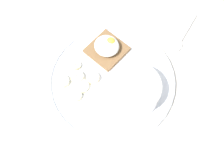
% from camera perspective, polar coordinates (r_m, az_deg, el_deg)
% --- Properties ---
extents(ground_plane, '(1.20, 1.20, 0.02)m').
position_cam_1_polar(ground_plane, '(0.77, 0.00, -1.27)').
color(ground_plane, beige).
rests_on(ground_plane, ground).
extents(plate, '(0.31, 0.31, 0.02)m').
position_cam_1_polar(plate, '(0.76, 0.00, -0.72)').
color(plate, white).
rests_on(plate, ground_plane).
extents(oatmeal_bowl, '(0.12, 0.12, 0.06)m').
position_cam_1_polar(oatmeal_bowl, '(0.71, 3.92, -2.63)').
color(oatmeal_bowl, white).
rests_on(oatmeal_bowl, plate).
extents(toast_slice, '(0.09, 0.09, 0.01)m').
position_cam_1_polar(toast_slice, '(0.79, -0.96, 4.96)').
color(toast_slice, brown).
rests_on(toast_slice, plate).
extents(poached_egg, '(0.06, 0.06, 0.03)m').
position_cam_1_polar(poached_egg, '(0.77, -0.91, 5.77)').
color(poached_egg, white).
rests_on(poached_egg, toast_slice).
extents(banana_slice_front, '(0.04, 0.04, 0.02)m').
position_cam_1_polar(banana_slice_front, '(0.75, -6.41, 0.02)').
color(banana_slice_front, beige).
rests_on(banana_slice_front, plate).
extents(banana_slice_left, '(0.04, 0.04, 0.01)m').
position_cam_1_polar(banana_slice_left, '(0.74, -6.65, -3.44)').
color(banana_slice_left, '#F7EBBB').
rests_on(banana_slice_left, plate).
extents(banana_slice_back, '(0.04, 0.05, 0.02)m').
position_cam_1_polar(banana_slice_back, '(0.75, -9.06, -0.85)').
color(banana_slice_back, beige).
rests_on(banana_slice_back, plate).
extents(banana_slice_right, '(0.03, 0.03, 0.01)m').
position_cam_1_polar(banana_slice_right, '(0.75, -3.50, -0.22)').
color(banana_slice_right, beige).
rests_on(banana_slice_right, plate).
extents(banana_slice_inner, '(0.03, 0.03, 0.01)m').
position_cam_1_polar(banana_slice_inner, '(0.77, -6.70, 2.16)').
color(banana_slice_inner, '#F5ECB6').
rests_on(banana_slice_inner, plate).
extents(banana_slice_outer, '(0.04, 0.04, 0.01)m').
position_cam_1_polar(banana_slice_outer, '(0.75, -5.58, -1.71)').
color(banana_slice_outer, beige).
rests_on(banana_slice_outer, plate).
extents(spoon, '(0.03, 0.13, 0.01)m').
position_cam_1_polar(spoon, '(0.84, 12.79, 7.11)').
color(spoon, silver).
rests_on(spoon, ground_plane).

